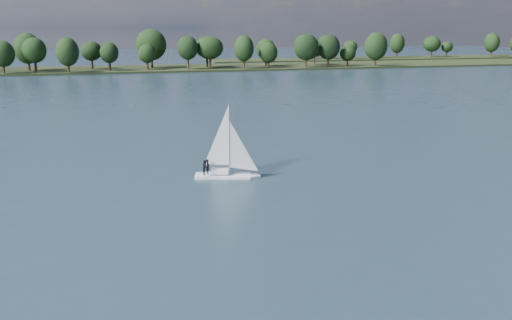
{
  "coord_description": "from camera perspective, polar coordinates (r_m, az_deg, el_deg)",
  "views": [
    {
      "loc": [
        -6.89,
        -25.65,
        16.62
      ],
      "look_at": [
        9.83,
        32.78,
        2.5
      ],
      "focal_mm": 40.0,
      "sensor_mm": 36.0,
      "label": 1
    }
  ],
  "objects": [
    {
      "name": "ground",
      "position": [
        126.93,
        -12.77,
        5.23
      ],
      "size": [
        700.0,
        700.0,
        0.0
      ],
      "primitive_type": "plane",
      "color": "#233342",
      "rests_on": "ground"
    },
    {
      "name": "far_shore_back",
      "position": [
        331.24,
        14.53,
        9.79
      ],
      "size": [
        220.0,
        30.0,
        1.4
      ],
      "primitive_type": "cube",
      "color": "black",
      "rests_on": "ground"
    },
    {
      "name": "treeline",
      "position": [
        234.03,
        -15.84,
        10.5
      ],
      "size": [
        561.85,
        73.73,
        17.62
      ],
      "color": "black",
      "rests_on": "ground"
    },
    {
      "name": "sailboat",
      "position": [
        64.29,
        -3.29,
        0.34
      ],
      "size": [
        6.97,
        3.65,
        8.83
      ],
      "rotation": [
        0.0,
        0.0,
        -0.28
      ],
      "color": "white",
      "rests_on": "ground"
    },
    {
      "name": "far_shore",
      "position": [
        238.33,
        -14.44,
        8.67
      ],
      "size": [
        660.0,
        40.0,
        1.5
      ],
      "primitive_type": "cube",
      "color": "black",
      "rests_on": "ground"
    }
  ]
}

